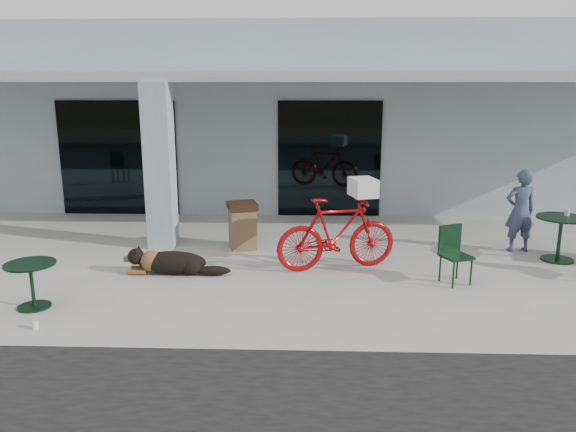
{
  "coord_description": "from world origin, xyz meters",
  "views": [
    {
      "loc": [
        1.3,
        -8.12,
        3.14
      ],
      "look_at": [
        0.98,
        0.73,
        1.0
      ],
      "focal_mm": 35.0,
      "sensor_mm": 36.0,
      "label": 1
    }
  ],
  "objects_px": {
    "cafe_table_far": "(559,239)",
    "cafe_table_near": "(32,285)",
    "person": "(520,211)",
    "trash_receptacle": "(243,226)",
    "bicycle": "(337,234)",
    "dog": "(172,261)",
    "cafe_chair_far_a": "(456,256)"
  },
  "relations": [
    {
      "from": "bicycle",
      "to": "cafe_table_near",
      "type": "relative_size",
      "value": 2.95
    },
    {
      "from": "dog",
      "to": "trash_receptacle",
      "type": "height_order",
      "value": "trash_receptacle"
    },
    {
      "from": "bicycle",
      "to": "dog",
      "type": "relative_size",
      "value": 1.57
    },
    {
      "from": "trash_receptacle",
      "to": "cafe_table_near",
      "type": "bearing_deg",
      "value": -131.47
    },
    {
      "from": "dog",
      "to": "bicycle",
      "type": "bearing_deg",
      "value": 6.47
    },
    {
      "from": "cafe_chair_far_a",
      "to": "person",
      "type": "bearing_deg",
      "value": 24.37
    },
    {
      "from": "cafe_chair_far_a",
      "to": "person",
      "type": "relative_size",
      "value": 0.59
    },
    {
      "from": "dog",
      "to": "person",
      "type": "distance_m",
      "value": 6.42
    },
    {
      "from": "cafe_table_far",
      "to": "cafe_table_near",
      "type": "bearing_deg",
      "value": -163.66
    },
    {
      "from": "cafe_table_far",
      "to": "trash_receptacle",
      "type": "xyz_separation_m",
      "value": [
        -5.73,
        0.53,
        0.05
      ]
    },
    {
      "from": "trash_receptacle",
      "to": "person",
      "type": "bearing_deg",
      "value": 0.14
    },
    {
      "from": "cafe_table_far",
      "to": "person",
      "type": "bearing_deg",
      "value": 134.07
    },
    {
      "from": "cafe_table_near",
      "to": "cafe_table_far",
      "type": "relative_size",
      "value": 0.82
    },
    {
      "from": "dog",
      "to": "cafe_table_far",
      "type": "distance_m",
      "value": 6.81
    },
    {
      "from": "person",
      "to": "bicycle",
      "type": "bearing_deg",
      "value": 12.53
    },
    {
      "from": "cafe_table_near",
      "to": "cafe_chair_far_a",
      "type": "distance_m",
      "value": 6.34
    },
    {
      "from": "cafe_table_near",
      "to": "cafe_chair_far_a",
      "type": "xyz_separation_m",
      "value": [
        6.23,
        1.2,
        0.13
      ]
    },
    {
      "from": "dog",
      "to": "cafe_table_far",
      "type": "xyz_separation_m",
      "value": [
        6.74,
        0.95,
        0.18
      ]
    },
    {
      "from": "bicycle",
      "to": "trash_receptacle",
      "type": "bearing_deg",
      "value": 40.9
    },
    {
      "from": "cafe_table_far",
      "to": "trash_receptacle",
      "type": "relative_size",
      "value": 0.95
    },
    {
      "from": "cafe_table_far",
      "to": "person",
      "type": "relative_size",
      "value": 0.55
    },
    {
      "from": "bicycle",
      "to": "cafe_table_near",
      "type": "distance_m",
      "value": 4.75
    },
    {
      "from": "cafe_table_near",
      "to": "bicycle",
      "type": "bearing_deg",
      "value": 22.86
    },
    {
      "from": "person",
      "to": "trash_receptacle",
      "type": "height_order",
      "value": "person"
    },
    {
      "from": "bicycle",
      "to": "trash_receptacle",
      "type": "distance_m",
      "value": 2.08
    },
    {
      "from": "bicycle",
      "to": "dog",
      "type": "height_order",
      "value": "bicycle"
    },
    {
      "from": "dog",
      "to": "cafe_chair_far_a",
      "type": "distance_m",
      "value": 4.62
    },
    {
      "from": "dog",
      "to": "person",
      "type": "relative_size",
      "value": 0.85
    },
    {
      "from": "dog",
      "to": "cafe_table_far",
      "type": "relative_size",
      "value": 1.54
    },
    {
      "from": "cafe_table_far",
      "to": "bicycle",
      "type": "bearing_deg",
      "value": -171.31
    },
    {
      "from": "bicycle",
      "to": "dog",
      "type": "xyz_separation_m",
      "value": [
        -2.75,
        -0.34,
        -0.4
      ]
    },
    {
      "from": "dog",
      "to": "person",
      "type": "xyz_separation_m",
      "value": [
        6.21,
        1.5,
        0.56
      ]
    }
  ]
}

